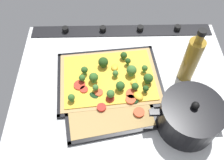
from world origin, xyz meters
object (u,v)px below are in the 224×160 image
baking_tray_back (108,103)px  oil_bottle (191,59)px  broccoli_pizza (111,78)px  veggie_pizza_back (108,102)px  cooking_pot (189,117)px  baking_tray_front (109,79)px

baking_tray_back → oil_bottle: bearing=-158.6°
broccoli_pizza → oil_bottle: oil_bottle is taller
oil_bottle → broccoli_pizza: bearing=2.8°
veggie_pizza_back → cooking_pot: cooking_pot is taller
baking_tray_back → oil_bottle: oil_bottle is taller
broccoli_pizza → baking_tray_back: bearing=82.0°
oil_bottle → cooking_pot: bearing=79.3°
baking_tray_front → broccoli_pizza: (-0.82, 0.34, 1.55)cm
baking_tray_front → oil_bottle: bearing=-177.9°
veggie_pizza_back → baking_tray_front: bearing=-92.3°
baking_tray_back → broccoli_pizza: bearing=-98.0°
cooking_pot → baking_tray_front: bearing=-37.2°
veggie_pizza_back → cooking_pot: 27.79cm
baking_tray_back → veggie_pizza_back: veggie_pizza_back is taller
broccoli_pizza → veggie_pizza_back: (1.24, 10.05, -0.81)cm
baking_tray_front → baking_tray_back: 10.68cm
cooking_pot → veggie_pizza_back: bearing=-19.1°
cooking_pot → baking_tray_back: bearing=-18.4°
baking_tray_front → baking_tray_back: size_ratio=1.20×
veggie_pizza_back → oil_bottle: 33.07cm
veggie_pizza_back → cooking_pot: (-25.84, 8.95, 4.91)cm
veggie_pizza_back → oil_bottle: oil_bottle is taller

